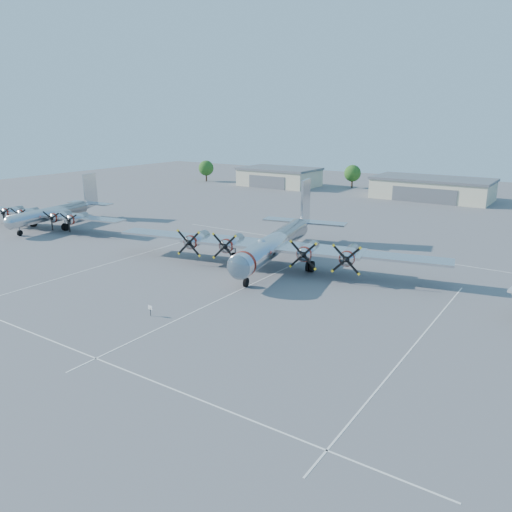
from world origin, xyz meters
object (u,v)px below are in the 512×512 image
Objects in this scene: tree_far_west at (206,168)px; tree_west at (352,173)px; hangar_west at (279,177)px; hangar_center at (432,188)px; info_placard at (150,309)px; main_bomber_b29 at (277,263)px; bomber_west at (56,227)px.

tree_far_west is 1.00× the size of tree_west.
hangar_west is 21.61m from tree_west.
info_placard is at bearing -91.83° from hangar_center.
tree_west reaches higher than hangar_center.
hangar_west is 45.00m from hangar_center.
tree_west is 5.79× the size of info_placard.
tree_west reaches higher than main_bomber_b29.
hangar_center is 4.31× the size of tree_west.
bomber_west reaches higher than info_placard.
info_placard is (21.98, -102.53, -3.41)m from tree_west.
tree_far_west is 46.57m from tree_west.
hangar_center is 88.64m from bomber_west.
tree_far_west reaches higher than info_placard.
bomber_west is at bearing -73.72° from tree_far_west.
hangar_west is at bearing -158.11° from tree_west.
hangar_center is at bearing 76.36° from main_bomber_b29.
hangar_center is 0.61× the size of main_bomber_b29.
tree_west is at bearing 104.99° from info_placard.
tree_far_west is 0.19× the size of bomber_west.
bomber_west is (-49.74, -73.32, -2.71)m from hangar_center.
hangar_west is 103.42m from info_placard.
info_placard is at bearing -103.55° from main_bomber_b29.
hangar_center is 4.31× the size of tree_far_west.
hangar_center is 70.69m from main_bomber_b29.
info_placard is at bearing -53.50° from tree_far_west.
hangar_west and hangar_center have the same top height.
main_bomber_b29 is at bearing -6.27° from bomber_west.
tree_far_west reaches higher than hangar_center.
main_bomber_b29 is (-2.28, -70.60, -2.71)m from hangar_center.
hangar_center is 24.92× the size of info_placard.
hangar_west reaches higher than main_bomber_b29.
tree_far_west is 95.10m from main_bomber_b29.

